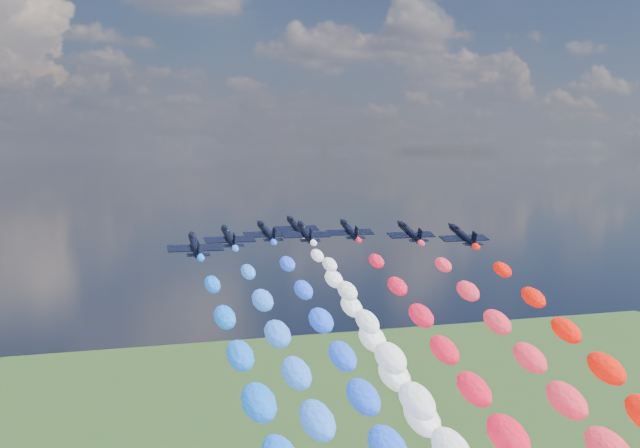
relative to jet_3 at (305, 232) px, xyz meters
name	(u,v)px	position (x,y,z in m)	size (l,w,h in m)	color
jet_0	(195,245)	(-24.15, -15.28, 0.00)	(9.17, 12.29, 2.71)	black
jet_1	(229,237)	(-15.90, -4.05, 0.00)	(9.17, 12.29, 2.71)	black
jet_2	(267,232)	(-6.76, 3.44, 0.00)	(9.17, 12.29, 2.71)	black
jet_3	(305,232)	(0.00, 0.00, 0.00)	(9.17, 12.29, 2.71)	black
jet_4	(296,226)	(2.15, 13.20, 0.00)	(9.17, 12.29, 2.71)	black
jet_5	(349,230)	(9.84, 1.93, 0.00)	(9.17, 12.29, 2.71)	black
jet_6	(410,232)	(19.08, -6.66, 0.00)	(9.17, 12.29, 2.71)	black
jet_7	(463,236)	(25.79, -15.33, 0.00)	(9.17, 12.29, 2.71)	black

